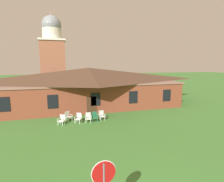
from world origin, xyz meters
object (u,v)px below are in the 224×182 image
at_px(lawn_chair_near_door, 68,116).
at_px(lawn_chair_left_end, 79,118).
at_px(lawn_chair_far_side, 102,115).
at_px(lawn_chair_by_porch, 62,119).
at_px(lawn_chair_middle, 88,117).
at_px(lawn_chair_right_end, 95,116).

relative_size(lawn_chair_near_door, lawn_chair_left_end, 1.00).
relative_size(lawn_chair_near_door, lawn_chair_far_side, 1.00).
distance_m(lawn_chair_by_porch, lawn_chair_far_side, 4.04).
height_order(lawn_chair_left_end, lawn_chair_middle, same).
distance_m(lawn_chair_near_door, lawn_chair_left_end, 1.33).
bearing_deg(lawn_chair_right_end, lawn_chair_left_end, 179.09).
bearing_deg(lawn_chair_left_end, lawn_chair_far_side, 5.51).
distance_m(lawn_chair_middle, lawn_chair_right_end, 0.67).
xyz_separation_m(lawn_chair_near_door, lawn_chair_middle, (1.93, -1.03, 0.00)).
bearing_deg(lawn_chair_left_end, lawn_chair_near_door, 137.57).
distance_m(lawn_chair_by_porch, lawn_chair_middle, 2.55).
xyz_separation_m(lawn_chair_middle, lawn_chair_right_end, (0.67, 0.10, 0.00)).
relative_size(lawn_chair_near_door, lawn_chair_middle, 1.00).
bearing_deg(lawn_chair_middle, lawn_chair_left_end, 172.35).
xyz_separation_m(lawn_chair_near_door, lawn_chair_right_end, (2.60, -0.92, 0.00)).
bearing_deg(lawn_chair_by_porch, lawn_chair_near_door, 59.89).
bearing_deg(lawn_chair_left_end, lawn_chair_by_porch, -173.99).
xyz_separation_m(lawn_chair_by_porch, lawn_chair_far_side, (4.02, 0.40, 0.00)).
bearing_deg(lawn_chair_right_end, lawn_chair_by_porch, -177.46).
bearing_deg(lawn_chair_far_side, lawn_chair_left_end, -174.49).
bearing_deg(lawn_chair_near_door, lawn_chair_middle, -27.98).
height_order(lawn_chair_right_end, lawn_chair_far_side, same).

